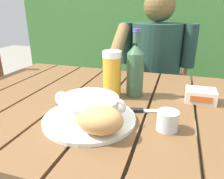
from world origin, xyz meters
name	(u,v)px	position (x,y,z in m)	size (l,w,h in m)	color
dining_table	(127,126)	(0.00, 0.00, 0.67)	(1.39, 0.85, 0.77)	brown
chair_near_diner	(155,96)	(0.02, 0.86, 0.46)	(0.43, 0.42, 0.93)	brown
person_eating	(154,70)	(0.02, 0.66, 0.72)	(0.48, 0.47, 1.22)	#1F3D35
serving_plate	(90,118)	(-0.08, -0.16, 0.78)	(0.28, 0.28, 0.01)	white
soup_bowl	(89,107)	(-0.08, -0.16, 0.82)	(0.23, 0.18, 0.07)	white
bread_roll	(100,120)	(-0.02, -0.23, 0.82)	(0.13, 0.10, 0.08)	tan
beer_glass	(112,74)	(-0.08, 0.05, 0.86)	(0.07, 0.07, 0.18)	gold
beer_bottle	(135,69)	(0.01, 0.08, 0.88)	(0.07, 0.07, 0.26)	#375A3D
water_glass_small	(168,121)	(0.15, -0.15, 0.80)	(0.06, 0.06, 0.06)	silver
butter_tub	(200,96)	(0.25, 0.09, 0.79)	(0.11, 0.08, 0.05)	white
table_knife	(142,111)	(0.06, -0.06, 0.77)	(0.15, 0.06, 0.01)	silver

